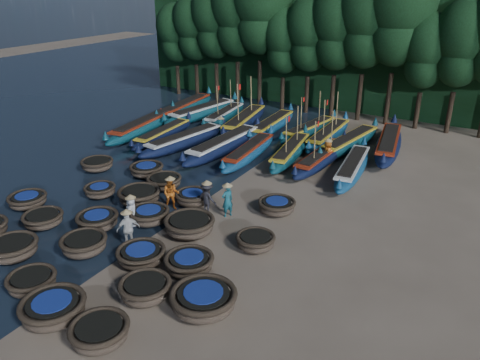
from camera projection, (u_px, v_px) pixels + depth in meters
The scene contains 60 objects.
ground at pixel (193, 209), 24.01m from camera, with size 120.00×120.00×0.00m, color gray.
foliage_wall at pixel (348, 50), 40.60m from camera, with size 40.00×3.00×10.00m, color black.
coracle_2 at pixel (32, 282), 17.63m from camera, with size 2.18×2.18×0.69m.
coracle_3 at pixel (53, 309), 16.11m from camera, with size 2.29×2.29×0.80m.
coracle_4 at pixel (100, 332), 15.08m from camera, with size 2.18×2.18×0.75m.
coracle_6 at pixel (13, 248), 19.67m from camera, with size 2.12×2.12×0.79m.
coracle_7 at pixel (84, 244), 19.98m from camera, with size 2.30×2.30×0.78m.
coracle_8 at pixel (145, 289), 17.15m from camera, with size 1.97×1.97×0.77m.
coracle_9 at pixel (204, 300), 16.53m from camera, with size 2.43×2.43×0.83m.
coracle_10 at pixel (28, 200), 24.05m from camera, with size 2.20×2.20×0.66m.
coracle_11 at pixel (43, 219), 22.19m from camera, with size 2.06×2.06×0.66m.
coracle_12 at pixel (97, 220), 21.92m from camera, with size 2.05×2.05×0.78m.
coracle_13 at pixel (141, 255), 19.33m from camera, with size 2.06×2.06×0.68m.
coracle_14 at pixel (189, 263), 18.74m from camera, with size 2.35×2.35×0.72m.
coracle_15 at pixel (100, 190), 25.19m from camera, with size 2.05×2.05×0.63m.
coracle_16 at pixel (139, 196), 24.31m from camera, with size 2.43×2.43×0.83m.
coracle_17 at pixel (149, 215), 22.47m from camera, with size 2.29×2.29×0.73m.
coracle_18 at pixel (190, 225), 21.49m from camera, with size 2.37×2.37×0.82m.
coracle_19 at pixel (256, 241), 20.32m from camera, with size 1.87×1.87×0.68m.
coracle_20 at pixel (97, 164), 28.59m from camera, with size 2.24×2.24×0.68m.
coracle_21 at pixel (147, 170), 27.77m from camera, with size 2.02×2.02×0.69m.
coracle_22 at pixel (164, 182), 26.13m from camera, with size 2.13×2.13×0.72m.
coracle_23 at pixel (192, 197), 24.28m from camera, with size 2.27×2.27×0.71m.
coracle_24 at pixel (277, 206), 23.41m from camera, with size 1.95×1.95×0.69m.
long_boat_1 at pixel (143, 126), 34.97m from camera, with size 2.63×9.10×1.61m.
long_boat_2 at pixel (163, 134), 33.63m from camera, with size 1.86×7.50×1.32m.
long_boat_3 at pixel (185, 140), 32.18m from camera, with size 2.75×8.40×1.50m.
long_boat_4 at pixel (224, 145), 31.20m from camera, with size 2.04×9.08×1.60m.
long_boat_5 at pixel (249, 152), 30.20m from camera, with size 1.95×7.77×1.37m.
long_boat_6 at pixel (290, 152), 30.21m from camera, with size 2.42×7.71×3.31m.
long_boat_7 at pixel (321, 158), 29.14m from camera, with size 1.74×7.80×3.32m.
long_boat_8 at pixel (352, 168), 27.73m from camera, with size 2.25×7.81×1.38m.
long_boat_9 at pixel (185, 107), 40.02m from camera, with size 2.47×9.08×1.61m.
long_boat_10 at pixel (202, 112), 38.71m from camera, with size 2.84×8.84×1.57m.
long_boat_11 at pixel (224, 115), 38.10m from camera, with size 2.19×7.56×3.23m.
long_boat_12 at pixel (244, 121), 36.26m from camera, with size 3.04×8.91×3.84m.
long_boat_13 at pixel (272, 125), 35.52m from camera, with size 1.83×8.16×1.44m.
long_boat_14 at pixel (309, 130), 34.60m from camera, with size 2.55×7.50×3.23m.
long_boat_15 at pixel (328, 135), 33.24m from camera, with size 1.55×8.17×3.47m.
long_boat_16 at pixel (350, 142), 31.79m from camera, with size 2.73×8.33×1.48m.
long_boat_17 at pixel (388, 144), 31.35m from camera, with size 2.97×8.94×1.59m.
fisherman_0 at pixel (132, 210), 22.08m from camera, with size 0.88×0.77×1.73m.
fisherman_1 at pixel (227, 199), 22.89m from camera, with size 0.64×0.74×1.91m.
fisherman_2 at pixel (171, 193), 23.57m from camera, with size 1.07×1.00×1.95m.
fisherman_3 at pixel (207, 197), 23.22m from camera, with size 1.15×0.75×1.89m.
fisherman_4 at pixel (128, 228), 20.34m from camera, with size 0.93×1.06×1.92m.
fisherman_5 at pixel (221, 127), 34.12m from camera, with size 1.49×0.92×1.73m.
fisherman_6 at pixel (328, 152), 29.18m from camera, with size 0.80×0.95×1.86m.
tree_0 at pixel (176, 32), 44.80m from camera, with size 3.68×3.68×8.68m.
tree_1 at pixel (195, 26), 43.47m from camera, with size 4.09×4.09×9.65m.
tree_2 at pixel (215, 20), 42.14m from camera, with size 4.51×4.51×10.63m.
tree_3 at pixel (237, 13), 40.81m from camera, with size 4.92×4.92×11.60m.
tree_4 at pixel (261, 5), 39.48m from camera, with size 5.34×5.34×12.58m.
tree_5 at pixel (284, 40), 39.51m from camera, with size 3.68×3.68×8.68m.
tree_6 at pixel (310, 33), 38.18m from camera, with size 4.09×4.09×9.65m.
tree_7 at pixel (338, 26), 36.85m from camera, with size 4.51×4.51×10.63m.
tree_8 at pixel (368, 18), 35.52m from camera, with size 4.92×4.92×11.60m.
tree_9 at pixel (400, 10), 34.19m from camera, with size 5.34×5.34×12.58m.
tree_10 at pixel (427, 50), 34.22m from camera, with size 3.68×3.68×8.68m.
tree_11 at pixel (463, 43), 32.89m from camera, with size 4.09×4.09×9.65m.
Camera 1 is at (12.83, -17.29, 11.00)m, focal length 35.00 mm.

